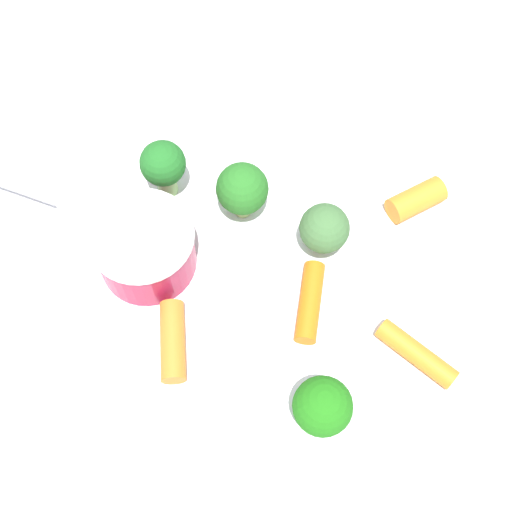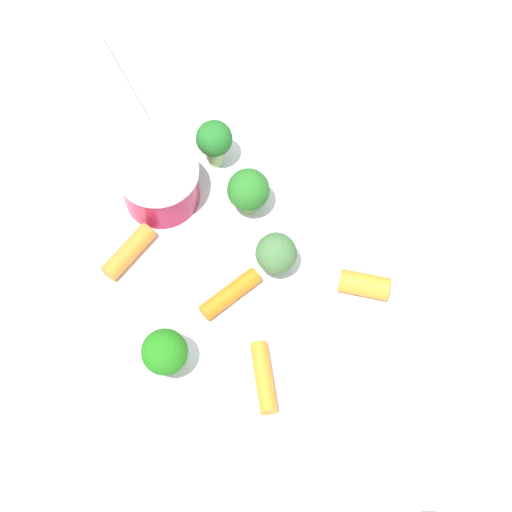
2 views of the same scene
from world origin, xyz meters
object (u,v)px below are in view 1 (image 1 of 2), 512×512
Objects in this scene: plate at (278,282)px; broccoli_floret_3 at (322,407)px; broccoli_floret_0 at (324,229)px; broccoli_floret_2 at (242,190)px; carrot_stick_1 at (310,302)px; carrot_stick_2 at (416,200)px; broccoli_floret_1 at (163,166)px; carrot_stick_3 at (173,341)px; sauce_cup at (145,249)px; fork at (33,193)px; carrot_stick_0 at (416,353)px.

broccoli_floret_3 is (-0.00, 0.09, 0.03)m from plate.
broccoli_floret_2 reaches higher than broccoli_floret_0.
carrot_stick_1 is 1.35× the size of carrot_stick_2.
plate is 0.10m from broccoli_floret_3.
broccoli_floret_2 is at bearing -79.27° from plate.
broccoli_floret_2 is at bearing -72.48° from carrot_stick_1.
carrot_stick_1 is at bearing 31.04° from carrot_stick_2.
broccoli_floret_0 is 0.11m from broccoli_floret_1.
broccoli_floret_1 is at bearing -98.89° from carrot_stick_3.
carrot_stick_3 is (0.09, 0.01, 0.00)m from carrot_stick_1.
plate is at bearing 25.02° from broccoli_floret_0.
sauce_cup is 1.32× the size of carrot_stick_3.
broccoli_floret_2 is 0.15m from fork.
broccoli_floret_1 reaches higher than carrot_stick_3.
carrot_stick_0 is 1.07× the size of carrot_stick_3.
plate is 0.11m from broccoli_floret_1.
sauce_cup is at bearing -85.26° from carrot_stick_3.
carrot_stick_2 is at bearing -129.82° from broccoli_floret_3.
broccoli_floret_0 is at bearing -107.09° from broccoli_floret_3.
carrot_stick_2 reaches higher than carrot_stick_1.
fork is (0.21, -0.17, -0.00)m from carrot_stick_0.
plate is 4.85× the size of sauce_cup.
carrot_stick_2 reaches higher than fork.
sauce_cup is 0.42× the size of fork.
broccoli_floret_3 is 0.95× the size of carrot_stick_3.
broccoli_floret_0 reaches higher than carrot_stick_3.
plate is 6.63× the size of broccoli_floret_1.
carrot_stick_1 is at bearing -41.69° from carrot_stick_0.
broccoli_floret_1 is 0.90× the size of carrot_stick_0.
broccoli_floret_3 is 0.89× the size of carrot_stick_0.
carrot_stick_1 is 0.10m from carrot_stick_2.
carrot_stick_3 is at bearing 18.30° from carrot_stick_2.
broccoli_floret_3 is 0.07m from carrot_stick_1.
carrot_stick_2 is at bearing 179.53° from sauce_cup.
broccoli_floret_3 is (0.03, 0.11, 0.01)m from broccoli_floret_0.
carrot_stick_0 is at bearing 111.36° from broccoli_floret_0.
carrot_stick_3 is (0.11, 0.04, -0.02)m from broccoli_floret_0.
fork is at bearing -60.70° from carrot_stick_3.
broccoli_floret_1 is 1.24× the size of carrot_stick_2.
carrot_stick_1 is at bearing -101.54° from broccoli_floret_3.
carrot_stick_0 is (-0.14, 0.10, -0.01)m from sauce_cup.
broccoli_floret_1 and broccoli_floret_3 have the same top height.
carrot_stick_0 is at bearing 145.04° from sauce_cup.
carrot_stick_1 is (-0.02, 0.08, -0.02)m from broccoli_floret_2.
broccoli_floret_1 reaches higher than fork.
carrot_stick_1 is (-0.01, 0.02, 0.01)m from plate.
sauce_cup is 0.18m from carrot_stick_2.
sauce_cup is 1.70× the size of carrot_stick_2.
sauce_cup is at bearing -57.79° from broccoli_floret_3.
broccoli_floret_3 reaches higher than carrot_stick_3.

